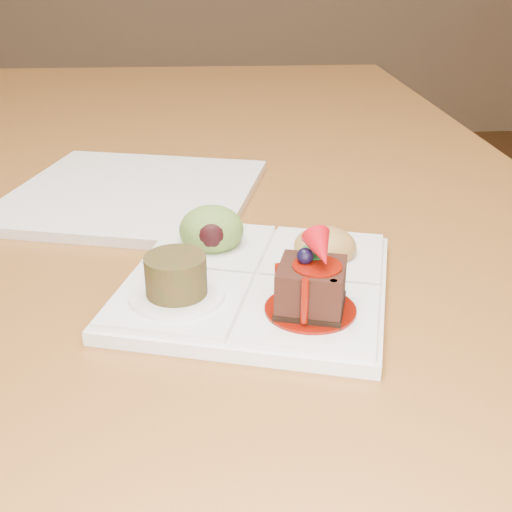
{
  "coord_description": "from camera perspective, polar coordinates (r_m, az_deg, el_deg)",
  "views": [
    {
      "loc": [
        0.06,
        -0.84,
        1.03
      ],
      "look_at": [
        0.1,
        -0.34,
        0.79
      ],
      "focal_mm": 45.0,
      "sensor_mm": 36.0,
      "label": 1
    }
  ],
  "objects": [
    {
      "name": "sampler_plate",
      "position": [
        0.58,
        -0.08,
        -1.34
      ],
      "size": [
        0.28,
        0.28,
        0.09
      ],
      "rotation": [
        0.0,
        0.0,
        -0.27
      ],
      "color": "white",
      "rests_on": "dining_table"
    },
    {
      "name": "second_plate",
      "position": [
        0.81,
        -10.85,
        5.48
      ],
      "size": [
        0.35,
        0.35,
        0.01
      ],
      "primitive_type": "cube",
      "rotation": [
        0.0,
        0.0,
        -0.24
      ],
      "color": "white",
      "rests_on": "dining_table"
    },
    {
      "name": "dining_table",
      "position": [
        0.92,
        -7.51,
        3.17
      ],
      "size": [
        1.0,
        1.8,
        0.75
      ],
      "color": "brown",
      "rests_on": "ground"
    }
  ]
}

